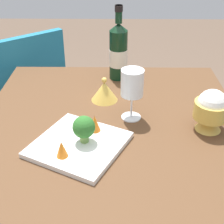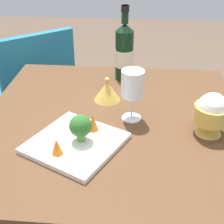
{
  "view_description": "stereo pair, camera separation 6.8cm",
  "coord_description": "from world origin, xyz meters",
  "px_view_note": "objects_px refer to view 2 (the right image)",
  "views": [
    {
      "loc": [
        -0.94,
        -0.01,
        1.33
      ],
      "look_at": [
        0.0,
        0.0,
        0.77
      ],
      "focal_mm": 51.72,
      "sensor_mm": 36.0,
      "label": 1
    },
    {
      "loc": [
        -0.93,
        -0.08,
        1.33
      ],
      "look_at": [
        0.0,
        0.0,
        0.77
      ],
      "focal_mm": 51.72,
      "sensor_mm": 36.0,
      "label": 2
    }
  ],
  "objects_px": {
    "broccoli_floret": "(80,126)",
    "carrot_garnish_left": "(57,147)",
    "chair_near_window": "(36,88)",
    "carrot_garnish_right": "(93,122)",
    "wine_bottle": "(124,52)",
    "wine_glass": "(133,85)",
    "serving_plate": "(76,143)",
    "rice_bowl_lid": "(107,91)",
    "rice_bowl": "(211,113)"
  },
  "relations": [
    {
      "from": "carrot_garnish_right",
      "to": "rice_bowl",
      "type": "bearing_deg",
      "value": -84.33
    },
    {
      "from": "rice_bowl",
      "to": "rice_bowl_lid",
      "type": "height_order",
      "value": "rice_bowl"
    },
    {
      "from": "chair_near_window",
      "to": "carrot_garnish_right",
      "type": "xyz_separation_m",
      "value": [
        -0.7,
        -0.42,
        0.25
      ]
    },
    {
      "from": "chair_near_window",
      "to": "serving_plate",
      "type": "height_order",
      "value": "chair_near_window"
    },
    {
      "from": "serving_plate",
      "to": "carrot_garnish_left",
      "type": "height_order",
      "value": "carrot_garnish_left"
    },
    {
      "from": "rice_bowl_lid",
      "to": "chair_near_window",
      "type": "bearing_deg",
      "value": 43.37
    },
    {
      "from": "chair_near_window",
      "to": "wine_glass",
      "type": "xyz_separation_m",
      "value": [
        -0.59,
        -0.54,
        0.34
      ]
    },
    {
      "from": "wine_bottle",
      "to": "broccoli_floret",
      "type": "height_order",
      "value": "wine_bottle"
    },
    {
      "from": "serving_plate",
      "to": "chair_near_window",
      "type": "bearing_deg",
      "value": 26.2
    },
    {
      "from": "wine_bottle",
      "to": "serving_plate",
      "type": "height_order",
      "value": "wine_bottle"
    },
    {
      "from": "rice_bowl",
      "to": "broccoli_floret",
      "type": "distance_m",
      "value": 0.41
    },
    {
      "from": "rice_bowl",
      "to": "broccoli_floret",
      "type": "xyz_separation_m",
      "value": [
        -0.1,
        0.4,
        -0.01
      ]
    },
    {
      "from": "rice_bowl",
      "to": "broccoli_floret",
      "type": "bearing_deg",
      "value": 103.51
    },
    {
      "from": "chair_near_window",
      "to": "serving_plate",
      "type": "bearing_deg",
      "value": -102.82
    },
    {
      "from": "chair_near_window",
      "to": "broccoli_floret",
      "type": "bearing_deg",
      "value": -101.6
    },
    {
      "from": "serving_plate",
      "to": "rice_bowl_lid",
      "type": "bearing_deg",
      "value": -12.98
    },
    {
      "from": "wine_glass",
      "to": "carrot_garnish_left",
      "type": "bearing_deg",
      "value": 138.82
    },
    {
      "from": "chair_near_window",
      "to": "carrot_garnish_left",
      "type": "relative_size",
      "value": 16.84
    },
    {
      "from": "rice_bowl",
      "to": "carrot_garnish_left",
      "type": "relative_size",
      "value": 2.81
    },
    {
      "from": "chair_near_window",
      "to": "carrot_garnish_right",
      "type": "relative_size",
      "value": 15.75
    },
    {
      "from": "wine_glass",
      "to": "serving_plate",
      "type": "bearing_deg",
      "value": 135.73
    },
    {
      "from": "wine_glass",
      "to": "rice_bowl",
      "type": "bearing_deg",
      "value": -104.97
    },
    {
      "from": "carrot_garnish_left",
      "to": "carrot_garnish_right",
      "type": "height_order",
      "value": "carrot_garnish_right"
    },
    {
      "from": "wine_bottle",
      "to": "carrot_garnish_left",
      "type": "bearing_deg",
      "value": 164.0
    },
    {
      "from": "rice_bowl",
      "to": "broccoli_floret",
      "type": "height_order",
      "value": "rice_bowl"
    },
    {
      "from": "rice_bowl",
      "to": "serving_plate",
      "type": "height_order",
      "value": "rice_bowl"
    },
    {
      "from": "wine_bottle",
      "to": "broccoli_floret",
      "type": "bearing_deg",
      "value": 168.06
    },
    {
      "from": "rice_bowl_lid",
      "to": "carrot_garnish_left",
      "type": "bearing_deg",
      "value": 163.29
    },
    {
      "from": "rice_bowl_lid",
      "to": "carrot_garnish_right",
      "type": "height_order",
      "value": "rice_bowl_lid"
    },
    {
      "from": "wine_glass",
      "to": "rice_bowl_lid",
      "type": "relative_size",
      "value": 1.79
    },
    {
      "from": "carrot_garnish_left",
      "to": "serving_plate",
      "type": "bearing_deg",
      "value": -31.61
    },
    {
      "from": "rice_bowl_lid",
      "to": "broccoli_floret",
      "type": "relative_size",
      "value": 1.17
    },
    {
      "from": "rice_bowl",
      "to": "serving_plate",
      "type": "bearing_deg",
      "value": 103.8
    },
    {
      "from": "wine_bottle",
      "to": "rice_bowl_lid",
      "type": "relative_size",
      "value": 3.07
    },
    {
      "from": "carrot_garnish_left",
      "to": "rice_bowl_lid",
      "type": "bearing_deg",
      "value": -16.71
    },
    {
      "from": "chair_near_window",
      "to": "carrot_garnish_left",
      "type": "distance_m",
      "value": 0.93
    },
    {
      "from": "chair_near_window",
      "to": "wine_bottle",
      "type": "xyz_separation_m",
      "value": [
        -0.27,
        -0.5,
        0.33
      ]
    },
    {
      "from": "rice_bowl",
      "to": "carrot_garnish_left",
      "type": "height_order",
      "value": "rice_bowl"
    },
    {
      "from": "carrot_garnish_left",
      "to": "broccoli_floret",
      "type": "bearing_deg",
      "value": -38.64
    },
    {
      "from": "broccoli_floret",
      "to": "carrot_garnish_left",
      "type": "relative_size",
      "value": 1.7
    },
    {
      "from": "wine_glass",
      "to": "rice_bowl",
      "type": "relative_size",
      "value": 1.26
    },
    {
      "from": "carrot_garnish_right",
      "to": "wine_glass",
      "type": "bearing_deg",
      "value": -49.06
    },
    {
      "from": "wine_bottle",
      "to": "rice_bowl",
      "type": "height_order",
      "value": "wine_bottle"
    },
    {
      "from": "wine_bottle",
      "to": "carrot_garnish_left",
      "type": "distance_m",
      "value": 0.59
    },
    {
      "from": "wine_glass",
      "to": "wine_bottle",
      "type": "bearing_deg",
      "value": 7.76
    },
    {
      "from": "rice_bowl_lid",
      "to": "broccoli_floret",
      "type": "height_order",
      "value": "broccoli_floret"
    },
    {
      "from": "wine_glass",
      "to": "serving_plate",
      "type": "height_order",
      "value": "wine_glass"
    },
    {
      "from": "rice_bowl_lid",
      "to": "wine_glass",
      "type": "bearing_deg",
      "value": -142.52
    },
    {
      "from": "wine_bottle",
      "to": "wine_glass",
      "type": "height_order",
      "value": "wine_bottle"
    },
    {
      "from": "carrot_garnish_right",
      "to": "carrot_garnish_left",
      "type": "bearing_deg",
      "value": 146.82
    }
  ]
}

